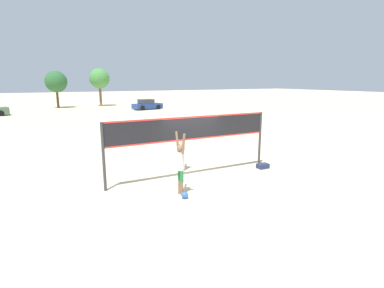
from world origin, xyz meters
The scene contains 9 objects.
ground_plane centered at (0.00, 0.00, 0.00)m, with size 200.00×200.00×0.00m, color beige.
volleyball_net centered at (0.00, 0.00, 1.84)m, with size 7.29×0.11×2.54m.
player_spiker centered at (-1.31, -1.63, 1.18)m, with size 0.28×0.72×2.24m.
player_blocker centered at (-0.04, 0.91, 1.21)m, with size 0.28×0.72×2.29m.
volleyball centered at (-1.34, -2.02, 0.12)m, with size 0.24×0.24×0.24m.
gear_bag centered at (3.43, -0.48, 0.11)m, with size 0.52×0.35×0.22m.
parked_car_near centered at (8.25, 29.05, 0.62)m, with size 4.25×2.44×1.41m.
tree_left_cluster centered at (3.74, 37.85, 4.20)m, with size 3.08×3.08×5.78m.
tree_right_cluster centered at (-2.48, 37.22, 3.75)m, with size 3.05×3.05×5.30m.
Camera 1 is at (-5.62, -10.67, 3.97)m, focal length 28.00 mm.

